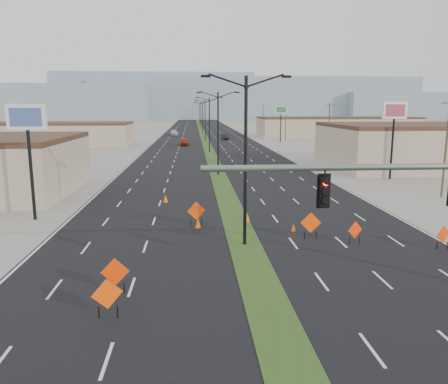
{
  "coord_description": "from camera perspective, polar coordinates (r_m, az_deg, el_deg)",
  "views": [
    {
      "loc": [
        -3.06,
        -13.32,
        8.25
      ],
      "look_at": [
        -1.23,
        12.48,
        3.2
      ],
      "focal_mm": 35.0,
      "sensor_mm": 36.0,
      "label": 1
    }
  ],
  "objects": [
    {
      "name": "ground",
      "position": [
        15.96,
        8.09,
        -20.19
      ],
      "size": [
        600.0,
        600.0,
        0.0
      ],
      "primitive_type": "plane",
      "color": "gray",
      "rests_on": "ground"
    },
    {
      "name": "road_surface",
      "position": [
        113.66,
        -2.52,
        6.87
      ],
      "size": [
        25.0,
        400.0,
        0.02
      ],
      "primitive_type": "cube",
      "color": "black",
      "rests_on": "ground"
    },
    {
      "name": "median_strip",
      "position": [
        113.66,
        -2.52,
        6.87
      ],
      "size": [
        2.0,
        400.0,
        0.04
      ],
      "primitive_type": "cube",
      "color": "#2B4B1A",
      "rests_on": "ground"
    },
    {
      "name": "building_sw_far",
      "position": [
        102.67,
        -20.58,
        7.0
      ],
      "size": [
        30.0,
        14.0,
        4.5
      ],
      "primitive_type": "cube",
      "color": "tan",
      "rests_on": "ground"
    },
    {
      "name": "building_se_far",
      "position": [
        130.1,
        14.5,
        8.16
      ],
      "size": [
        44.0,
        16.0,
        5.0
      ],
      "primitive_type": "cube",
      "color": "tan",
      "rests_on": "ground"
    },
    {
      "name": "mesa_west",
      "position": [
        315.78,
        -26.25,
        10.43
      ],
      "size": [
        180.0,
        50.0,
        22.0
      ],
      "primitive_type": "cube",
      "color": "#80939F",
      "rests_on": "ground"
    },
    {
      "name": "mesa_center",
      "position": [
        316.31,
        3.86,
        12.06
      ],
      "size": [
        220.0,
        50.0,
        28.0
      ],
      "primitive_type": "cube",
      "color": "#80939F",
      "rests_on": "ground"
    },
    {
      "name": "mesa_backdrop",
      "position": [
        334.5,
        -8.87,
        12.24
      ],
      "size": [
        140.0,
        50.0,
        32.0
      ],
      "primitive_type": "cube",
      "color": "#80939F",
      "rests_on": "ground"
    },
    {
      "name": "streetlight_0",
      "position": [
        25.66,
        2.82,
        4.7
      ],
      "size": [
        5.15,
        0.24,
        10.02
      ],
      "color": "black",
      "rests_on": "ground"
    },
    {
      "name": "streetlight_1",
      "position": [
        53.48,
        -0.78,
        8.01
      ],
      "size": [
        5.15,
        0.24,
        10.02
      ],
      "color": "black",
      "rests_on": "ground"
    },
    {
      "name": "streetlight_2",
      "position": [
        81.42,
        -1.92,
        9.05
      ],
      "size": [
        5.15,
        0.24,
        10.02
      ],
      "color": "black",
      "rests_on": "ground"
    },
    {
      "name": "streetlight_3",
      "position": [
        109.4,
        -2.48,
        9.55
      ],
      "size": [
        5.15,
        0.24,
        10.02
      ],
      "color": "black",
      "rests_on": "ground"
    },
    {
      "name": "streetlight_4",
      "position": [
        137.38,
        -2.82,
        9.85
      ],
      "size": [
        5.15,
        0.24,
        10.02
      ],
      "color": "black",
      "rests_on": "ground"
    },
    {
      "name": "streetlight_5",
      "position": [
        165.37,
        -3.04,
        10.05
      ],
      "size": [
        5.15,
        0.24,
        10.02
      ],
      "color": "black",
      "rests_on": "ground"
    },
    {
      "name": "streetlight_6",
      "position": [
        193.36,
        -3.2,
        10.19
      ],
      "size": [
        5.15,
        0.24,
        10.02
      ],
      "color": "black",
      "rests_on": "ground"
    },
    {
      "name": "utility_pole_0",
      "position": [
        44.86,
        27.02,
        5.28
      ],
      "size": [
        1.6,
        0.2,
        9.0
      ],
      "color": "#4C3823",
      "rests_on": "ground"
    },
    {
      "name": "utility_pole_1",
      "position": [
        76.94,
        13.53,
        8.08
      ],
      "size": [
        1.6,
        0.2,
        9.0
      ],
      "color": "#4C3823",
      "rests_on": "ground"
    },
    {
      "name": "utility_pole_2",
      "position": [
        110.8,
        8.06,
        9.09
      ],
      "size": [
        1.6,
        0.2,
        9.0
      ],
      "color": "#4C3823",
      "rests_on": "ground"
    },
    {
      "name": "utility_pole_3",
      "position": [
        145.2,
        5.16,
        9.59
      ],
      "size": [
        1.6,
        0.2,
        9.0
      ],
      "color": "#4C3823",
      "rests_on": "ground"
    },
    {
      "name": "car_left",
      "position": [
        96.0,
        -5.23,
        6.54
      ],
      "size": [
        1.86,
        4.61,
        1.57
      ],
      "primitive_type": "imported",
      "rotation": [
        0.0,
        0.0,
        -0.0
      ],
      "color": "maroon",
      "rests_on": "ground"
    },
    {
      "name": "car_mid",
      "position": [
        113.03,
        0.17,
        7.22
      ],
      "size": [
        1.95,
        4.45,
        1.42
      ],
      "primitive_type": "imported",
      "rotation": [
        0.0,
        0.0,
        0.1
      ],
      "color": "black",
      "rests_on": "ground"
    },
    {
      "name": "car_far",
      "position": [
        130.19,
        -6.57,
        7.69
      ],
      "size": [
        2.89,
        5.66,
        1.57
      ],
      "primitive_type": "imported",
      "rotation": [
        0.0,
        0.0,
        0.13
      ],
      "color": "#B2B8BC",
      "rests_on": "ground"
    },
    {
      "name": "construction_sign_0",
      "position": [
        18.19,
        -15.01,
        -12.91
      ],
      "size": [
        1.16,
        0.54,
        1.66
      ],
      "rotation": [
        0.0,
        0.0,
        0.41
      ],
      "color": "#FA4605",
      "rests_on": "ground"
    },
    {
      "name": "construction_sign_1",
      "position": [
        20.31,
        -14.04,
        -10.25
      ],
      "size": [
        1.25,
        0.2,
        1.68
      ],
      "rotation": [
        0.0,
        0.0,
        0.13
      ],
      "color": "#EE3405",
      "rests_on": "ground"
    },
    {
      "name": "construction_sign_2",
      "position": [
        30.7,
        -3.65,
        -2.58
      ],
      "size": [
        1.26,
        0.43,
        1.74
      ],
      "rotation": [
        0.0,
        0.0,
        0.31
      ],
      "color": "#D83804",
      "rests_on": "ground"
    },
    {
      "name": "construction_sign_3",
      "position": [
        28.08,
        11.26,
        -4.07
      ],
      "size": [
        1.31,
        0.11,
        1.74
      ],
      "rotation": [
        0.0,
        0.0,
        -0.06
      ],
      "color": "#FF3E05",
      "rests_on": "ground"
    },
    {
      "name": "construction_sign_4",
      "position": [
        27.87,
        16.75,
        -4.88
      ],
      "size": [
        1.0,
        0.44,
        1.41
      ],
      "rotation": [
        0.0,
        0.0,
        0.39
      ],
      "color": "#FF3305",
      "rests_on": "ground"
    },
    {
      "name": "construction_sign_5",
      "position": [
        28.71,
        26.7,
        -5.11
      ],
      "size": [
        1.02,
        0.46,
        1.45
      ],
      "rotation": [
        0.0,
        0.0,
        0.4
      ],
      "color": "red",
      "rests_on": "ground"
    },
    {
      "name": "cone_0",
      "position": [
        30.33,
        -3.42,
        -4.08
      ],
      "size": [
        0.46,
        0.46,
        0.68
      ],
      "primitive_type": "cone",
      "rotation": [
        0.0,
        0.0,
        -0.14
      ],
      "color": "#DE5204",
      "rests_on": "ground"
    },
    {
      "name": "cone_1",
      "position": [
        29.83,
        9.06,
        -4.62
      ],
      "size": [
        0.4,
        0.4,
        0.53
      ],
      "primitive_type": "cone",
      "rotation": [
        0.0,
        0.0,
        0.33
      ],
      "color": "#D74604",
      "rests_on": "ground"
    },
    {
      "name": "cone_2",
      "position": [
        31.87,
        3.06,
        -3.35
      ],
      "size": [
        0.44,
        0.44,
        0.67
      ],
      "primitive_type": "cone",
      "rotation": [
        0.0,
        0.0,
        0.1
      ],
      "color": "#DA6604",
      "rests_on": "ground"
    },
    {
      "name": "cone_3",
      "position": [
        38.69,
        -7.64,
        -0.85
      ],
      "size": [
        0.48,
        0.48,
        0.68
      ],
      "primitive_type": "cone",
      "rotation": [
        0.0,
        0.0,
        -0.2
      ],
      "color": "#F06605",
      "rests_on": "ground"
    },
    {
      "name": "pole_sign_west",
      "position": [
        34.6,
        -24.3,
        7.76
      ],
      "size": [
        2.76,
        0.4,
        8.47
      ],
      "rotation": [
        0.0,
        0.0,
        0.0
      ],
      "color": "black",
      "rests_on": "ground"
    },
    {
      "name": "pole_sign_east_near",
      "position": [
        53.9,
        21.36,
        9.16
      ],
      "size": [
        2.9,
        0.59,
        8.84
      ],
      "rotation": [
        0.0,
        0.0,
        0.07
      ],
      "color": "black",
      "rests_on": "ground"
    },
    {
      "name": "pole_sign_east_far",
      "position": [
        106.32,
        7.46,
        10.25
      ],
      "size": [
        2.79,
        1.09,
        8.58
      ],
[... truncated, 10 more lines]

